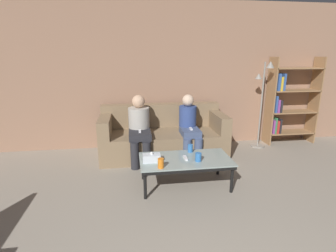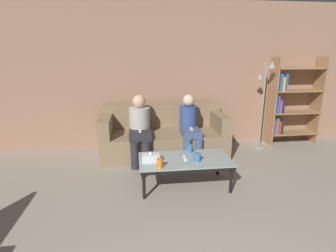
{
  "view_description": "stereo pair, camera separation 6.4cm",
  "coord_description": "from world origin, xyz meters",
  "px_view_note": "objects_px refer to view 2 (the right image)",
  "views": [
    {
      "loc": [
        -0.53,
        -0.68,
        1.7
      ],
      "look_at": [
        0.0,
        2.98,
        0.68
      ],
      "focal_mm": 28.0,
      "sensor_mm": 36.0,
      "label": 1
    },
    {
      "loc": [
        -0.46,
        -0.69,
        1.7
      ],
      "look_at": [
        0.0,
        2.98,
        0.68
      ],
      "focal_mm": 28.0,
      "sensor_mm": 36.0,
      "label": 2
    }
  ],
  "objects_px": {
    "bookshelf": "(289,103)",
    "seated_person_mid_left": "(190,126)",
    "coffee_table": "(185,161)",
    "game_remote": "(185,158)",
    "tissue_box": "(151,158)",
    "cup_near_left": "(190,148)",
    "cup_far_center": "(160,163)",
    "cup_near_right": "(198,157)",
    "couch": "(164,137)",
    "standing_lamp": "(264,96)",
    "seated_person_left_end": "(140,126)"
  },
  "relations": [
    {
      "from": "couch",
      "to": "cup_far_center",
      "type": "height_order",
      "value": "couch"
    },
    {
      "from": "cup_near_right",
      "to": "game_remote",
      "type": "distance_m",
      "value": 0.18
    },
    {
      "from": "cup_far_center",
      "to": "standing_lamp",
      "type": "height_order",
      "value": "standing_lamp"
    },
    {
      "from": "seated_person_mid_left",
      "to": "couch",
      "type": "bearing_deg",
      "value": 150.74
    },
    {
      "from": "cup_near_left",
      "to": "tissue_box",
      "type": "height_order",
      "value": "tissue_box"
    },
    {
      "from": "standing_lamp",
      "to": "seated_person_mid_left",
      "type": "height_order",
      "value": "standing_lamp"
    },
    {
      "from": "coffee_table",
      "to": "seated_person_mid_left",
      "type": "bearing_deg",
      "value": 74.74
    },
    {
      "from": "cup_near_left",
      "to": "tissue_box",
      "type": "bearing_deg",
      "value": -154.79
    },
    {
      "from": "tissue_box",
      "to": "seated_person_mid_left",
      "type": "bearing_deg",
      "value": 54.59
    },
    {
      "from": "couch",
      "to": "standing_lamp",
      "type": "relative_size",
      "value": 1.33
    },
    {
      "from": "cup_near_left",
      "to": "seated_person_mid_left",
      "type": "xyz_separation_m",
      "value": [
        0.14,
        0.72,
        0.12
      ]
    },
    {
      "from": "cup_near_right",
      "to": "bookshelf",
      "type": "height_order",
      "value": "bookshelf"
    },
    {
      "from": "cup_near_right",
      "to": "tissue_box",
      "type": "xyz_separation_m",
      "value": [
        -0.59,
        0.06,
        -0.0
      ]
    },
    {
      "from": "couch",
      "to": "seated_person_left_end",
      "type": "relative_size",
      "value": 1.96
    },
    {
      "from": "cup_far_center",
      "to": "seated_person_left_end",
      "type": "relative_size",
      "value": 0.11
    },
    {
      "from": "cup_near_right",
      "to": "seated_person_left_end",
      "type": "relative_size",
      "value": 0.1
    },
    {
      "from": "tissue_box",
      "to": "seated_person_mid_left",
      "type": "relative_size",
      "value": 0.21
    },
    {
      "from": "couch",
      "to": "cup_near_left",
      "type": "bearing_deg",
      "value": -74.56
    },
    {
      "from": "coffee_table",
      "to": "seated_person_mid_left",
      "type": "relative_size",
      "value": 1.12
    },
    {
      "from": "cup_near_right",
      "to": "standing_lamp",
      "type": "xyz_separation_m",
      "value": [
        1.55,
        1.42,
        0.52
      ]
    },
    {
      "from": "bookshelf",
      "to": "seated_person_mid_left",
      "type": "height_order",
      "value": "bookshelf"
    },
    {
      "from": "tissue_box",
      "to": "bookshelf",
      "type": "distance_m",
      "value": 3.12
    },
    {
      "from": "coffee_table",
      "to": "cup_far_center",
      "type": "xyz_separation_m",
      "value": [
        -0.35,
        -0.24,
        0.1
      ]
    },
    {
      "from": "tissue_box",
      "to": "game_remote",
      "type": "distance_m",
      "value": 0.45
    },
    {
      "from": "couch",
      "to": "tissue_box",
      "type": "xyz_separation_m",
      "value": [
        -0.29,
        -1.21,
        0.12
      ]
    },
    {
      "from": "cup_far_center",
      "to": "bookshelf",
      "type": "distance_m",
      "value": 3.14
    },
    {
      "from": "cup_near_left",
      "to": "cup_near_right",
      "type": "distance_m",
      "value": 0.33
    },
    {
      "from": "standing_lamp",
      "to": "seated_person_mid_left",
      "type": "xyz_separation_m",
      "value": [
        -1.44,
        -0.37,
        -0.4
      ]
    },
    {
      "from": "tissue_box",
      "to": "cup_far_center",
      "type": "bearing_deg",
      "value": -64.89
    },
    {
      "from": "tissue_box",
      "to": "seated_person_left_end",
      "type": "xyz_separation_m",
      "value": [
        -0.11,
        1.0,
        0.14
      ]
    },
    {
      "from": "cup_far_center",
      "to": "couch",
      "type": "bearing_deg",
      "value": 81.89
    },
    {
      "from": "cup_near_right",
      "to": "seated_person_left_end",
      "type": "bearing_deg",
      "value": 123.37
    },
    {
      "from": "couch",
      "to": "tissue_box",
      "type": "height_order",
      "value": "couch"
    },
    {
      "from": "cup_far_center",
      "to": "tissue_box",
      "type": "bearing_deg",
      "value": 115.11
    },
    {
      "from": "tissue_box",
      "to": "bookshelf",
      "type": "xyz_separation_m",
      "value": [
        2.71,
        1.5,
        0.37
      ]
    },
    {
      "from": "seated_person_left_end",
      "to": "bookshelf",
      "type": "bearing_deg",
      "value": 10.04
    },
    {
      "from": "coffee_table",
      "to": "game_remote",
      "type": "relative_size",
      "value": 7.9
    },
    {
      "from": "couch",
      "to": "seated_person_mid_left",
      "type": "distance_m",
      "value": 0.53
    },
    {
      "from": "coffee_table",
      "to": "bookshelf",
      "type": "xyz_separation_m",
      "value": [
        2.27,
        1.46,
        0.46
      ]
    },
    {
      "from": "cup_near_right",
      "to": "cup_near_left",
      "type": "bearing_deg",
      "value": 95.13
    },
    {
      "from": "cup_far_center",
      "to": "game_remote",
      "type": "height_order",
      "value": "cup_far_center"
    },
    {
      "from": "game_remote",
      "to": "seated_person_left_end",
      "type": "distance_m",
      "value": 1.12
    },
    {
      "from": "cup_near_left",
      "to": "game_remote",
      "type": "xyz_separation_m",
      "value": [
        -0.11,
        -0.22,
        -0.04
      ]
    },
    {
      "from": "cup_near_right",
      "to": "seated_person_mid_left",
      "type": "relative_size",
      "value": 0.1
    },
    {
      "from": "cup_far_center",
      "to": "tissue_box",
      "type": "height_order",
      "value": "tissue_box"
    },
    {
      "from": "coffee_table",
      "to": "cup_near_right",
      "type": "bearing_deg",
      "value": -35.92
    },
    {
      "from": "coffee_table",
      "to": "cup_far_center",
      "type": "distance_m",
      "value": 0.43
    },
    {
      "from": "coffee_table",
      "to": "game_remote",
      "type": "height_order",
      "value": "game_remote"
    },
    {
      "from": "cup_near_right",
      "to": "tissue_box",
      "type": "distance_m",
      "value": 0.59
    },
    {
      "from": "standing_lamp",
      "to": "seated_person_left_end",
      "type": "distance_m",
      "value": 2.31
    }
  ]
}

